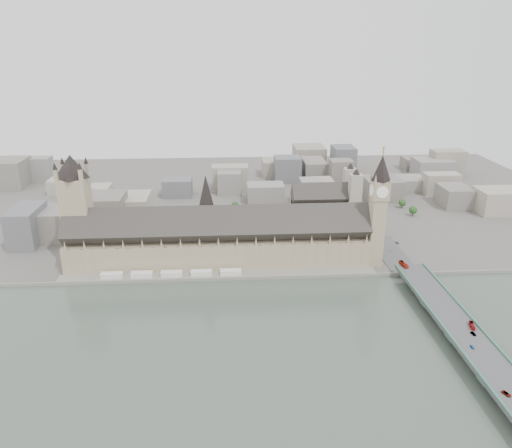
{
  "coord_description": "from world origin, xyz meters",
  "views": [
    {
      "loc": [
        7.64,
        -391.24,
        190.38
      ],
      "look_at": [
        34.04,
        33.2,
        32.18
      ],
      "focal_mm": 35.0,
      "sensor_mm": 36.0,
      "label": 1
    }
  ],
  "objects": [
    {
      "name": "car_silver",
      "position": [
        165.67,
        -122.42,
        10.98
      ],
      "size": [
        2.26,
        4.61,
        1.45
      ],
      "primitive_type": "imported",
      "rotation": [
        0.0,
        0.0,
        0.17
      ],
      "color": "gray",
      "rests_on": "westminster_bridge"
    },
    {
      "name": "westminster_bridge",
      "position": [
        162.0,
        -87.5,
        5.12
      ],
      "size": [
        25.0,
        325.0,
        10.25
      ],
      "primitive_type": "cube",
      "color": "#474749",
      "rests_on": "ground"
    },
    {
      "name": "ground",
      "position": [
        0.0,
        0.0,
        0.0
      ],
      "size": [
        900.0,
        900.0,
        0.0
      ],
      "primitive_type": "plane",
      "color": "#595651",
      "rests_on": "ground"
    },
    {
      "name": "river_terrace",
      "position": [
        0.0,
        -7.5,
        1.0
      ],
      "size": [
        270.0,
        15.0,
        2.0
      ],
      "primitive_type": "cube",
      "color": "slate",
      "rests_on": "ground"
    },
    {
      "name": "bridge_parapets",
      "position": [
        162.0,
        -132.0,
        10.82
      ],
      "size": [
        25.0,
        235.0,
        1.15
      ],
      "primitive_type": null,
      "color": "#3E725E",
      "rests_on": "westminster_bridge"
    },
    {
      "name": "car_blue",
      "position": [
        158.11,
        -136.67,
        10.9
      ],
      "size": [
        1.61,
        3.85,
        1.3
      ],
      "primitive_type": "imported",
      "rotation": [
        0.0,
        0.0,
        0.02
      ],
      "color": "#1A5AA9",
      "rests_on": "westminster_bridge"
    },
    {
      "name": "embankment_wall",
      "position": [
        0.0,
        -15.0,
        1.5
      ],
      "size": [
        600.0,
        1.5,
        3.0
      ],
      "primitive_type": "cube",
      "color": "slate",
      "rests_on": "ground"
    },
    {
      "name": "car_grey",
      "position": [
        156.09,
        -180.22,
        10.97
      ],
      "size": [
        4.07,
        5.66,
        1.43
      ],
      "primitive_type": "imported",
      "rotation": [
        0.0,
        0.0,
        0.37
      ],
      "color": "gray",
      "rests_on": "westminster_bridge"
    },
    {
      "name": "red_bus_north",
      "position": [
        155.74,
        -17.42,
        11.89
      ],
      "size": [
        5.04,
        12.09,
        3.28
      ],
      "primitive_type": "imported",
      "rotation": [
        0.0,
        0.0,
        0.2
      ],
      "color": "red",
      "rests_on": "westminster_bridge"
    },
    {
      "name": "westminster_abbey",
      "position": [
        110.92,
        95.0,
        25.08
      ],
      "size": [
        68.0,
        36.0,
        64.0
      ],
      "color": "gray",
      "rests_on": "ground"
    },
    {
      "name": "terrace_tents",
      "position": [
        -40.0,
        -7.0,
        4.0
      ],
      "size": [
        118.0,
        7.0,
        4.0
      ],
      "color": "white",
      "rests_on": "river_terrace"
    },
    {
      "name": "car_approach",
      "position": [
        166.59,
        30.98,
        10.95
      ],
      "size": [
        3.3,
        5.2,
        1.4
      ],
      "primitive_type": "imported",
      "rotation": [
        0.0,
        0.0,
        0.3
      ],
      "color": "gray",
      "rests_on": "westminster_bridge"
    },
    {
      "name": "red_bus_south",
      "position": [
        168.92,
        -113.74,
        11.6
      ],
      "size": [
        4.63,
        9.95,
        2.7
      ],
      "primitive_type": "imported",
      "rotation": [
        0.0,
        0.0,
        -0.25
      ],
      "color": "#B01616",
      "rests_on": "westminster_bridge"
    },
    {
      "name": "park_trees",
      "position": [
        -10.0,
        60.0,
        7.5
      ],
      "size": [
        110.0,
        30.0,
        15.0
      ],
      "primitive_type": null,
      "color": "#1A4A1B",
      "rests_on": "ground"
    },
    {
      "name": "central_tower",
      "position": [
        -10.0,
        26.0,
        57.92
      ],
      "size": [
        13.0,
        13.0,
        48.0
      ],
      "color": "tan",
      "rests_on": "ground"
    },
    {
      "name": "city_skyline_inland",
      "position": [
        0.0,
        245.0,
        19.0
      ],
      "size": [
        720.0,
        360.0,
        38.0
      ],
      "primitive_type": null,
      "color": "gray",
      "rests_on": "ground"
    },
    {
      "name": "palace_of_westminster",
      "position": [
        0.0,
        19.7,
        22.71
      ],
      "size": [
        265.0,
        40.73,
        55.44
      ],
      "color": "tan",
      "rests_on": "ground"
    },
    {
      "name": "victoria_tower",
      "position": [
        -122.0,
        26.0,
        55.2
      ],
      "size": [
        30.0,
        30.0,
        100.0
      ],
      "color": "tan",
      "rests_on": "ground"
    },
    {
      "name": "river_thames",
      "position": [
        0.0,
        -165.0,
        0.0
      ],
      "size": [
        600.0,
        600.0,
        0.0
      ],
      "primitive_type": "plane",
      "color": "#3F4A42",
      "rests_on": "ground"
    },
    {
      "name": "elizabeth_tower",
      "position": [
        138.0,
        8.0,
        58.09
      ],
      "size": [
        17.0,
        17.0,
        107.5
      ],
      "color": "tan",
      "rests_on": "ground"
    }
  ]
}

